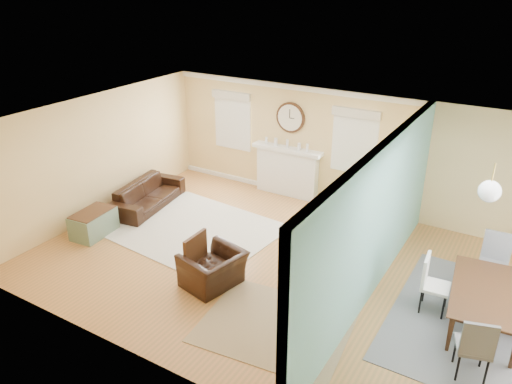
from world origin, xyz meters
TOP-DOWN VIEW (x-y plane):
  - floor at (0.00, 0.00)m, footprint 9.00×9.00m
  - wall_back at (0.00, 3.00)m, footprint 9.00×0.02m
  - wall_front at (0.00, -3.00)m, footprint 9.00×0.02m
  - wall_left at (-4.50, 0.00)m, footprint 0.02×6.00m
  - ceiling at (0.00, 0.00)m, footprint 9.00×6.00m
  - partition at (1.51, 0.28)m, footprint 0.17×6.00m
  - fireplace at (-1.50, 2.88)m, footprint 1.70×0.30m
  - wall_clock at (-1.50, 2.97)m, footprint 0.70×0.07m
  - window_left at (-3.05, 2.95)m, footprint 1.05×0.13m
  - window_right at (0.05, 2.95)m, footprint 1.05×0.13m
  - pendant at (3.00, 0.00)m, footprint 0.30×0.30m
  - rug_cream at (-2.22, 0.30)m, footprint 3.26×2.89m
  - rug_jute at (0.61, -1.48)m, footprint 2.33×1.98m
  - rug_grey at (3.27, 0.13)m, footprint 2.59×3.24m
  - sofa at (-3.85, 0.68)m, footprint 1.07×2.08m
  - eames_chair at (-0.81, -1.08)m, footprint 1.02×1.11m
  - green_chair at (0.47, 2.25)m, footprint 1.06×1.07m
  - trunk at (-3.89, -0.87)m, footprint 0.62×0.93m
  - credenza at (1.12, 1.15)m, footprint 0.53×1.55m
  - tv at (1.10, 1.15)m, footprint 0.25×1.17m
  - garden_stool at (1.20, 0.27)m, footprint 0.32×0.32m
  - potted_plant at (1.20, 0.27)m, footprint 0.43×0.41m
  - dining_table at (3.27, 0.13)m, footprint 1.17×1.86m
  - dining_chair_n at (3.20, 1.16)m, footprint 0.46×0.46m
  - dining_chair_s at (3.25, -1.02)m, footprint 0.52×0.52m
  - dining_chair_w at (2.53, 0.11)m, footprint 0.45×0.45m

SIDE VIEW (x-z plane):
  - floor at x=0.00m, z-range 0.00..0.00m
  - rug_jute at x=0.61m, z-range 0.00..0.01m
  - rug_grey at x=3.27m, z-range 0.00..0.01m
  - rug_cream at x=-2.22m, z-range 0.00..0.02m
  - garden_stool at x=1.20m, z-range 0.00..0.48m
  - trunk at x=-3.89m, z-range 0.00..0.51m
  - sofa at x=-3.85m, z-range 0.00..0.58m
  - dining_table at x=3.27m, z-range 0.00..0.62m
  - eames_chair at x=-0.81m, z-range 0.00..0.62m
  - green_chair at x=0.47m, z-range 0.00..0.72m
  - credenza at x=1.12m, z-range 0.00..0.80m
  - dining_chair_w at x=2.53m, z-range 0.08..1.02m
  - dining_chair_s at x=3.25m, z-range 0.08..1.04m
  - dining_chair_n at x=3.20m, z-range 0.09..1.09m
  - fireplace at x=-1.50m, z-range 0.01..1.18m
  - potted_plant at x=1.20m, z-range 0.48..0.85m
  - tv at x=1.10m, z-range 0.80..1.47m
  - wall_back at x=0.00m, z-range 0.00..2.60m
  - wall_front at x=0.00m, z-range 0.00..2.60m
  - wall_left at x=-4.50m, z-range 0.00..2.60m
  - partition at x=1.51m, z-range 0.06..2.66m
  - window_left at x=-3.05m, z-range 0.95..2.37m
  - window_right at x=0.05m, z-range 0.95..2.37m
  - wall_clock at x=-1.50m, z-range 1.50..2.20m
  - pendant at x=3.00m, z-range 1.93..2.48m
  - ceiling at x=0.00m, z-range 2.59..2.61m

